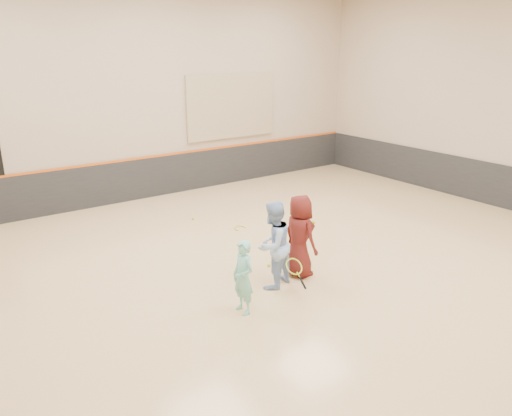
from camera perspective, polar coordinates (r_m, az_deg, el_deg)
room at (r=10.17m, az=2.22°, el=-2.17°), size 15.04×12.04×6.22m
wainscot_back at (r=15.18m, az=-11.69°, el=3.48°), size 14.90×0.04×1.20m
wainscot_right at (r=15.76m, az=24.30°, el=2.76°), size 0.04×11.90×1.20m
accent_stripe at (r=15.03m, az=-11.82°, el=5.76°), size 14.90×0.03×0.06m
acoustic_panel at (r=16.13m, az=-2.83°, el=11.55°), size 3.20×0.08×2.00m
girl at (r=8.41m, az=-1.47°, el=-7.92°), size 0.32×0.48×1.29m
instructor at (r=9.21m, az=1.95°, el=-4.24°), size 0.97×0.86×1.67m
young_man at (r=9.71m, az=5.02°, el=-3.19°), size 0.54×0.82×1.64m
held_racket at (r=9.13m, az=4.38°, el=-6.67°), size 0.57×0.57×0.56m
spare_racket at (r=12.34m, az=-1.80°, el=-2.03°), size 0.72×0.72×0.18m
ball_under_racket at (r=10.31m, az=1.47°, el=-6.55°), size 0.07×0.07×0.07m
ball_in_hand at (r=9.59m, az=6.66°, el=-1.64°), size 0.07×0.07×0.07m
ball_beside_spare at (r=13.10m, az=-7.22°, el=-1.21°), size 0.07×0.07×0.07m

